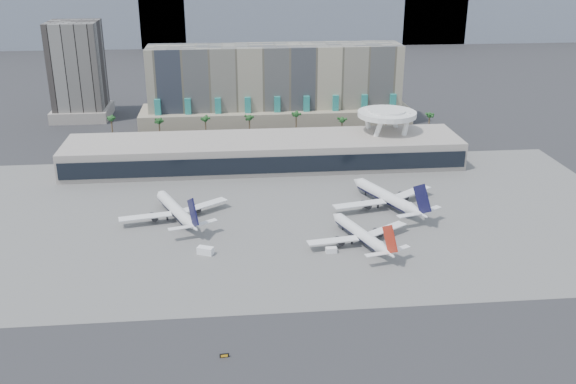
{
  "coord_description": "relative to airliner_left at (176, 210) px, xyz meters",
  "views": [
    {
      "loc": [
        -15.59,
        -155.14,
        91.99
      ],
      "look_at": [
        3.48,
        40.0,
        14.65
      ],
      "focal_mm": 40.0,
      "sensor_mm": 36.0,
      "label": 1
    }
  ],
  "objects": [
    {
      "name": "ground",
      "position": [
        34.59,
        -54.77,
        -3.6
      ],
      "size": [
        900.0,
        900.0,
        0.0
      ],
      "primitive_type": "plane",
      "color": "#232326",
      "rests_on": "ground"
    },
    {
      "name": "apron_pad",
      "position": [
        34.59,
        0.23,
        -3.57
      ],
      "size": [
        260.0,
        130.0,
        0.06
      ],
      "primitive_type": "cube",
      "color": "#5B5B59",
      "rests_on": "ground"
    },
    {
      "name": "mountain_ridge",
      "position": [
        62.47,
        415.23,
        26.29
      ],
      "size": [
        680.0,
        60.0,
        70.0
      ],
      "color": "gray",
      "rests_on": "ground"
    },
    {
      "name": "hotel",
      "position": [
        44.59,
        119.65,
        13.21
      ],
      "size": [
        140.0,
        30.0,
        42.0
      ],
      "color": "tan",
      "rests_on": "ground"
    },
    {
      "name": "office_tower",
      "position": [
        -60.41,
        145.23,
        19.34
      ],
      "size": [
        30.0,
        30.0,
        52.0
      ],
      "color": "black",
      "rests_on": "ground"
    },
    {
      "name": "terminal",
      "position": [
        34.59,
        55.07,
        2.91
      ],
      "size": [
        170.0,
        32.5,
        14.5
      ],
      "color": "#B2A89C",
      "rests_on": "ground"
    },
    {
      "name": "saucer_structure",
      "position": [
        89.59,
        61.23,
        14.85
      ],
      "size": [
        26.0,
        26.0,
        21.89
      ],
      "color": "white",
      "rests_on": "ground"
    },
    {
      "name": "palm_row",
      "position": [
        41.59,
        90.23,
        6.89
      ],
      "size": [
        157.8,
        2.8,
        13.1
      ],
      "color": "brown",
      "rests_on": "ground"
    },
    {
      "name": "airliner_left",
      "position": [
        0.0,
        0.0,
        0.0
      ],
      "size": [
        37.72,
        38.87,
        14.28
      ],
      "rotation": [
        0.0,
        0.0,
        0.41
      ],
      "color": "white",
      "rests_on": "ground"
    },
    {
      "name": "airliner_centre",
      "position": [
        60.81,
        -25.3,
        -0.28
      ],
      "size": [
        35.26,
        36.42,
        13.16
      ],
      "rotation": [
        0.0,
        0.0,
        0.36
      ],
      "color": "white",
      "rests_on": "ground"
    },
    {
      "name": "airliner_right",
      "position": [
        76.55,
        3.68,
        0.3
      ],
      "size": [
        40.71,
        41.92,
        15.48
      ],
      "rotation": [
        0.0,
        0.0,
        0.42
      ],
      "color": "white",
      "rests_on": "ground"
    },
    {
      "name": "service_vehicle_a",
      "position": [
        10.72,
        -28.27,
        -2.39
      ],
      "size": [
        5.52,
        4.16,
        2.43
      ],
      "primitive_type": "cube",
      "rotation": [
        0.0,
        0.0,
        -0.4
      ],
      "color": "white",
      "rests_on": "ground"
    },
    {
      "name": "service_vehicle_b",
      "position": [
        50.17,
        -31.1,
        -2.71
      ],
      "size": [
        3.58,
        2.18,
        1.78
      ],
      "primitive_type": "cube",
      "rotation": [
        0.0,
        0.0,
        0.06
      ],
      "color": "white",
      "rests_on": "ground"
    },
    {
      "name": "taxiway_sign",
      "position": [
        16.34,
        -82.45,
        -3.1
      ],
      "size": [
        2.26,
        0.53,
        1.02
      ],
      "rotation": [
        0.0,
        0.0,
        0.09
      ],
      "color": "black",
      "rests_on": "ground"
    }
  ]
}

